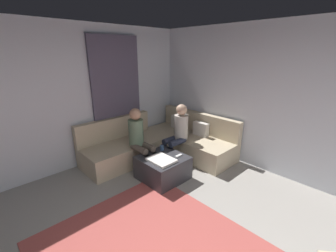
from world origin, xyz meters
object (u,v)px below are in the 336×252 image
ottoman (163,167)px  sectional_couch (162,143)px  person_on_couch_back (178,131)px  person_on_couch_side (139,137)px  coffee_mug (162,148)px  game_remote (179,156)px

ottoman → sectional_couch: bearing=138.6°
sectional_couch → ottoman: size_ratio=3.36×
person_on_couch_back → person_on_couch_side: 0.81m
sectional_couch → person_on_couch_side: bearing=-78.2°
sectional_couch → coffee_mug: (0.48, -0.44, 0.19)m
sectional_couch → person_on_couch_side: (0.15, -0.71, 0.38)m
ottoman → coffee_mug: size_ratio=8.00×
sectional_couch → person_on_couch_back: size_ratio=2.12×
sectional_couch → person_on_couch_side: person_on_couch_side is taller
ottoman → person_on_couch_back: (-0.28, 0.67, 0.45)m
ottoman → person_on_couch_back: bearing=112.7°
person_on_couch_back → sectional_couch: bearing=7.5°
game_remote → person_on_couch_back: size_ratio=0.12×
coffee_mug → person_on_couch_back: size_ratio=0.08×
person_on_couch_back → person_on_couch_side: bearing=70.3°
person_on_couch_back → coffee_mug: bearing=97.1°
ottoman → person_on_couch_back: person_on_couch_back is taller
sectional_couch → game_remote: sectional_couch is taller
coffee_mug → ottoman: bearing=-39.3°
game_remote → person_on_couch_side: 0.83m
ottoman → coffee_mug: coffee_mug is taller
coffee_mug → game_remote: (0.40, 0.04, -0.04)m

